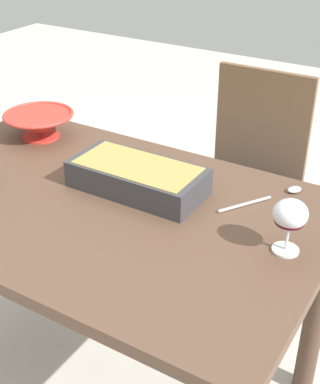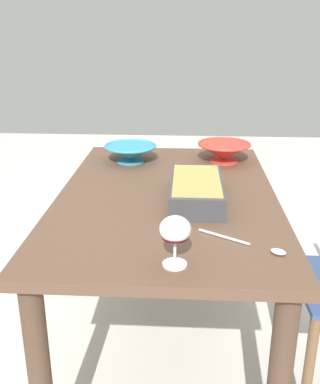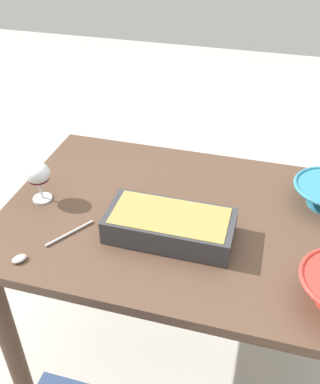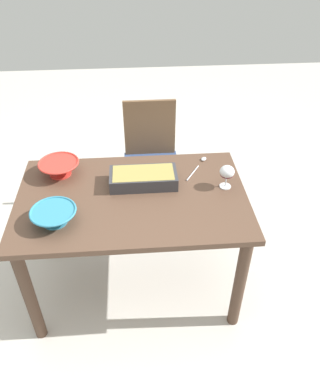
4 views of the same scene
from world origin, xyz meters
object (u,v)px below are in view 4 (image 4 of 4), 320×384
Objects in this scene: dining_table at (133,212)px; wine_glass at (227,173)px; small_bowl at (59,167)px; serving_spoon at (200,164)px; chair at (151,157)px; casserole_dish at (143,178)px; mixing_bowl at (54,215)px.

wine_glass is (0.54, 0.04, 0.21)m from dining_table.
small_bowl reaches higher than serving_spoon.
small_bowl is (-0.96, 0.20, -0.05)m from wine_glass.
wine_glass is (0.39, -0.72, 0.34)m from chair.
dining_table is 3.34× the size of casserole_dish.
mixing_bowl is at bearing -166.27° from wine_glass.
casserole_dish is at bearing -15.13° from small_bowl.
wine_glass is at bearing -7.78° from casserole_dish.
casserole_dish is 0.51m from small_bowl.
serving_spoon reaches higher than dining_table.
small_bowl is at bearing 168.40° from wine_glass.
casserole_dish is 0.40m from serving_spoon.
wine_glass reaches higher than dining_table.
dining_table is at bearing -123.16° from casserole_dish.
casserole_dish is at bearing 172.22° from wine_glass.
small_bowl is (-0.49, 0.13, 0.01)m from casserole_dish.
casserole_dish reaches higher than serving_spoon.
casserole_dish is (0.07, 0.11, 0.16)m from dining_table.
serving_spoon is at bearing 29.22° from mixing_bowl.
mixing_bowl is at bearing -119.87° from chair.
casserole_dish reaches higher than dining_table.
casserole_dish is 0.55m from mixing_bowl.
chair reaches higher than dining_table.
dining_table is 5.45× the size of mixing_bowl.
wine_glass is 0.58× the size of serving_spoon.
mixing_bowl is (-0.54, -0.95, 0.29)m from chair.
serving_spoon is at bearing -60.26° from chair.
dining_table is at bearing 24.98° from mixing_bowl.
serving_spoon is at bearing 115.46° from wine_glass.
chair is (0.15, 0.76, -0.13)m from dining_table.
serving_spoon is (0.43, 0.28, 0.12)m from dining_table.
chair is 0.89m from wine_glass.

